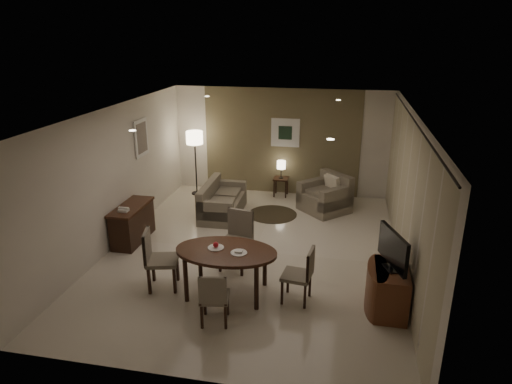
% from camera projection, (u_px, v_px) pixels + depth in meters
% --- Properties ---
extents(room_shell, '(5.50, 7.00, 2.70)m').
position_uv_depth(room_shell, '(258.00, 179.00, 8.73)').
color(room_shell, beige).
rests_on(room_shell, ground).
extents(taupe_accent, '(3.96, 0.03, 2.70)m').
position_uv_depth(taupe_accent, '(281.00, 142.00, 11.58)').
color(taupe_accent, '#726647').
rests_on(taupe_accent, wall_back).
extents(curtain_wall, '(0.08, 6.70, 2.58)m').
position_uv_depth(curtain_wall, '(406.00, 197.00, 7.87)').
color(curtain_wall, beige).
rests_on(curtain_wall, wall_right).
extents(curtain_rod, '(0.03, 6.80, 0.03)m').
position_uv_depth(curtain_rod, '(415.00, 121.00, 7.43)').
color(curtain_rod, black).
rests_on(curtain_rod, wall_right).
extents(art_back_frame, '(0.72, 0.03, 0.72)m').
position_uv_depth(art_back_frame, '(285.00, 133.00, 11.45)').
color(art_back_frame, silver).
rests_on(art_back_frame, wall_back).
extents(art_back_canvas, '(0.34, 0.01, 0.34)m').
position_uv_depth(art_back_canvas, '(285.00, 133.00, 11.44)').
color(art_back_canvas, black).
rests_on(art_back_canvas, wall_back).
extents(art_left_frame, '(0.03, 0.60, 0.80)m').
position_uv_depth(art_left_frame, '(141.00, 138.00, 9.80)').
color(art_left_frame, silver).
rests_on(art_left_frame, wall_left).
extents(art_left_canvas, '(0.01, 0.46, 0.64)m').
position_uv_depth(art_left_canvas, '(142.00, 138.00, 9.80)').
color(art_left_canvas, gray).
rests_on(art_left_canvas, wall_left).
extents(downlight_nl, '(0.10, 0.10, 0.01)m').
position_uv_depth(downlight_nl, '(133.00, 131.00, 6.51)').
color(downlight_nl, white).
rests_on(downlight_nl, ceiling).
extents(downlight_nr, '(0.10, 0.10, 0.01)m').
position_uv_depth(downlight_nr, '(331.00, 139.00, 5.99)').
color(downlight_nr, white).
rests_on(downlight_nr, ceiling).
extents(downlight_fl, '(0.10, 0.10, 0.01)m').
position_uv_depth(downlight_fl, '(207.00, 96.00, 9.83)').
color(downlight_fl, white).
rests_on(downlight_fl, ceiling).
extents(downlight_fr, '(0.10, 0.10, 0.01)m').
position_uv_depth(downlight_fr, '(338.00, 100.00, 9.31)').
color(downlight_fr, white).
rests_on(downlight_fr, ceiling).
extents(console_desk, '(0.48, 1.20, 0.75)m').
position_uv_depth(console_desk, '(133.00, 223.00, 9.15)').
color(console_desk, '#422115').
rests_on(console_desk, floor).
extents(telephone, '(0.20, 0.14, 0.09)m').
position_uv_depth(telephone, '(124.00, 209.00, 8.73)').
color(telephone, white).
rests_on(telephone, console_desk).
extents(tv_cabinet, '(0.48, 0.90, 0.70)m').
position_uv_depth(tv_cabinet, '(390.00, 290.00, 6.87)').
color(tv_cabinet, brown).
rests_on(tv_cabinet, floor).
extents(flat_tv, '(0.36, 0.85, 0.60)m').
position_uv_depth(flat_tv, '(393.00, 250.00, 6.64)').
color(flat_tv, black).
rests_on(flat_tv, tv_cabinet).
extents(dining_table, '(1.63, 1.02, 0.76)m').
position_uv_depth(dining_table, '(227.00, 272.00, 7.30)').
color(dining_table, '#422115').
rests_on(dining_table, floor).
extents(chair_near, '(0.48, 0.48, 0.85)m').
position_uv_depth(chair_near, '(215.00, 296.00, 6.56)').
color(chair_near, gray).
rests_on(chair_near, floor).
extents(chair_far, '(0.58, 0.58, 1.04)m').
position_uv_depth(chair_far, '(235.00, 242.00, 8.03)').
color(chair_far, gray).
rests_on(chair_far, floor).
extents(chair_left, '(0.60, 0.60, 1.01)m').
position_uv_depth(chair_left, '(163.00, 260.00, 7.43)').
color(chair_left, gray).
rests_on(chair_left, floor).
extents(chair_right, '(0.49, 0.49, 0.90)m').
position_uv_depth(chair_right, '(297.00, 275.00, 7.08)').
color(chair_right, gray).
rests_on(chair_right, floor).
extents(plate_a, '(0.26, 0.26, 0.02)m').
position_uv_depth(plate_a, '(216.00, 248.00, 7.25)').
color(plate_a, white).
rests_on(plate_a, dining_table).
extents(plate_b, '(0.26, 0.26, 0.02)m').
position_uv_depth(plate_b, '(239.00, 253.00, 7.09)').
color(plate_b, white).
rests_on(plate_b, dining_table).
extents(fruit_apple, '(0.09, 0.09, 0.09)m').
position_uv_depth(fruit_apple, '(216.00, 245.00, 7.24)').
color(fruit_apple, red).
rests_on(fruit_apple, plate_a).
extents(napkin, '(0.12, 0.08, 0.03)m').
position_uv_depth(napkin, '(239.00, 251.00, 7.08)').
color(napkin, white).
rests_on(napkin, plate_b).
extents(round_rug, '(1.13, 1.13, 0.01)m').
position_uv_depth(round_rug, '(272.00, 214.00, 10.57)').
color(round_rug, '#3B3321').
rests_on(round_rug, floor).
extents(sofa, '(1.63, 0.84, 0.76)m').
position_uv_depth(sofa, '(223.00, 199.00, 10.45)').
color(sofa, gray).
rests_on(sofa, floor).
extents(armchair, '(1.34, 1.34, 0.87)m').
position_uv_depth(armchair, '(325.00, 194.00, 10.64)').
color(armchair, gray).
rests_on(armchair, floor).
extents(side_table, '(0.37, 0.37, 0.48)m').
position_uv_depth(side_table, '(281.00, 187.00, 11.70)').
color(side_table, black).
rests_on(side_table, floor).
extents(table_lamp, '(0.22, 0.22, 0.50)m').
position_uv_depth(table_lamp, '(281.00, 169.00, 11.53)').
color(table_lamp, '#FFEAC1').
rests_on(table_lamp, side_table).
extents(floor_lamp, '(0.42, 0.42, 1.65)m').
position_uv_depth(floor_lamp, '(196.00, 163.00, 11.64)').
color(floor_lamp, '#FFE5B7').
rests_on(floor_lamp, floor).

